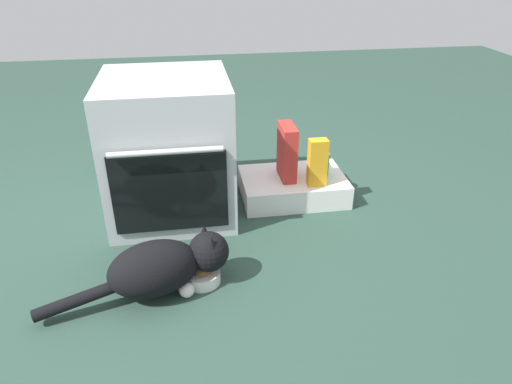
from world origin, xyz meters
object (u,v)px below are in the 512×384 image
at_px(soda_can, 323,164).
at_px(juice_carton, 317,163).
at_px(oven, 169,148).
at_px(food_bowl, 202,275).
at_px(cereal_box, 287,152).
at_px(cat, 164,266).
at_px(pantry_cabinet, 293,186).

bearing_deg(soda_can, juice_carton, -121.13).
distance_m(oven, juice_carton, 0.72).
relative_size(food_bowl, cereal_box, 0.51).
xyz_separation_m(oven, cereal_box, (0.58, 0.03, -0.07)).
bearing_deg(cat, soda_can, 24.81).
distance_m(cereal_box, juice_carton, 0.17).
distance_m(oven, pantry_cabinet, 0.68).
relative_size(pantry_cabinet, cat, 0.75).
bearing_deg(soda_can, pantry_cabinet, 177.86).
xyz_separation_m(food_bowl, soda_can, (0.66, 0.62, 0.15)).
height_order(food_bowl, cat, cat).
xyz_separation_m(oven, pantry_cabinet, (0.62, 0.03, -0.27)).
xyz_separation_m(cat, soda_can, (0.80, 0.66, 0.06)).
xyz_separation_m(oven, cat, (-0.03, -0.64, -0.21)).
xyz_separation_m(oven, juice_carton, (0.71, -0.08, -0.09)).
height_order(oven, juice_carton, oven).
bearing_deg(cereal_box, soda_can, -1.59).
relative_size(oven, pantry_cabinet, 1.24).
relative_size(oven, soda_can, 5.56).
xyz_separation_m(cereal_box, juice_carton, (0.13, -0.11, -0.02)).
bearing_deg(soda_can, oven, -178.48).
xyz_separation_m(pantry_cabinet, cereal_box, (-0.04, -0.00, 0.20)).
xyz_separation_m(pantry_cabinet, soda_can, (0.15, -0.01, 0.12)).
height_order(food_bowl, cereal_box, cereal_box).
bearing_deg(soda_can, cat, -140.66).
distance_m(oven, soda_can, 0.79).
height_order(food_bowl, soda_can, soda_can).
distance_m(cereal_box, soda_can, 0.21).
height_order(pantry_cabinet, juice_carton, juice_carton).
relative_size(juice_carton, soda_can, 2.00).
bearing_deg(oven, juice_carton, -6.36).
height_order(cat, juice_carton, juice_carton).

